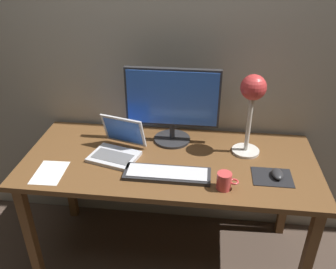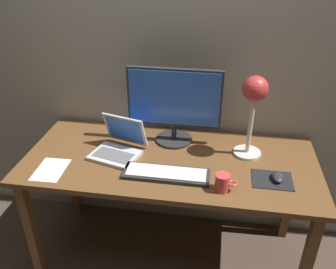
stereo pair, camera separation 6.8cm
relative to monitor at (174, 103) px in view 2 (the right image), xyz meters
The scene contains 11 objects.
ground_plane 1.01m from the monitor, 88.02° to the right, with size 4.80×4.80×0.00m, color #47382D.
back_wall 0.37m from the monitor, 88.04° to the left, with size 4.80×0.06×2.60m, color #9E998E.
desk 0.38m from the monitor, 88.02° to the right, with size 1.60×0.70×0.74m.
monitor is the anchor object (origin of this frame).
keyboard_main 0.43m from the monitor, 87.83° to the right, with size 0.44×0.14×0.03m.
laptop 0.38m from the monitor, 147.92° to the right, with size 0.31×0.31×0.20m.
desk_lamp 0.44m from the monitor, 10.79° to the right, with size 0.15×0.15×0.46m.
mousepad 0.67m from the monitor, 29.70° to the right, with size 0.20×0.16×0.00m, color black.
mouse 0.68m from the monitor, 28.21° to the right, with size 0.06×0.10×0.03m, color #28282B.
coffee_mug 0.56m from the monitor, 55.09° to the right, with size 0.11×0.07×0.09m.
paper_sheet_near_mouse 0.76m from the monitor, 145.68° to the right, with size 0.15×0.21×0.00m, color white.
Camera 2 is at (0.25, -1.60, 1.81)m, focal length 37.72 mm.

